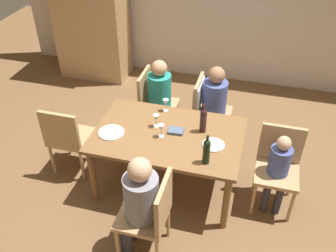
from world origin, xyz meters
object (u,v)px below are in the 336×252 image
person_man_guest (162,94)px  wine_glass_near_right (156,118)px  chair_far_right (204,104)px  dinner_plate_host (111,132)px  wine_bottle_dark_red (207,151)px  handbag (88,142)px  armoire_cabinet (90,11)px  person_man_bearded (139,201)px  wine_glass_centre (166,103)px  chair_left_end (67,136)px  wine_glass_near_left (161,128)px  person_child_small (278,168)px  dinner_plate_guest_left (213,145)px  dining_table (168,140)px  chair_near (152,213)px  chair_far_left (153,100)px  chair_right_end (278,163)px  wine_bottle_tall_green (203,120)px  person_woman_host (216,102)px

person_man_guest → wine_glass_near_right: size_ratio=7.43×
chair_far_right → dinner_plate_host: chair_far_right is taller
wine_bottle_dark_red → handbag: size_ratio=1.15×
chair_far_right → wine_glass_near_right: size_ratio=6.17×
wine_bottle_dark_red → dinner_plate_host: bearing=169.7°
armoire_cabinet → person_man_bearded: bearing=-59.5°
wine_glass_centre → dinner_plate_host: (-0.44, -0.55, -0.10)m
person_man_guest → chair_left_end: bearing=-40.6°
person_man_bearded → person_man_guest: bearing=9.6°
wine_glass_near_left → dinner_plate_host: size_ratio=0.55×
person_child_small → dinner_plate_guest_left: size_ratio=4.13×
person_child_small → wine_glass_near_right: bearing=-5.0°
dining_table → chair_near: 0.90m
person_child_small → person_man_guest: bearing=-31.5°
chair_far_left → chair_right_end: size_ratio=1.00×
wine_bottle_tall_green → wine_glass_centre: size_ratio=2.28×
chair_right_end → person_woman_host: (-0.78, 0.80, 0.11)m
wine_glass_near_left → armoire_cabinet: bearing=128.2°
dining_table → chair_left_end: size_ratio=1.69×
chair_far_right → wine_glass_near_right: chair_far_right is taller
wine_glass_near_left → dinner_plate_guest_left: wine_glass_near_left is taller
person_child_small → dinner_plate_guest_left: bearing=3.5°
chair_right_end → handbag: 2.37m
chair_left_end → person_child_small: 2.31m
dining_table → person_man_guest: 0.94m
chair_far_left → wine_glass_near_right: size_ratio=6.17×
dining_table → person_child_small: (1.16, -0.02, -0.10)m
chair_far_right → handbag: size_ratio=3.29×
dining_table → handbag: (-1.16, 0.35, -0.55)m
chair_left_end → person_woman_host: size_ratio=0.82×
chair_far_left → handbag: bearing=-53.5°
chair_far_left → wine_glass_centre: (0.30, -0.48, 0.32)m
armoire_cabinet → chair_far_left: 2.07m
chair_right_end → person_man_guest: bearing=-28.3°
chair_far_left → chair_right_end: bearing=63.4°
dining_table → person_woman_host: (0.38, 0.88, -0.01)m
chair_far_right → chair_left_end: 1.69m
chair_near → dinner_plate_host: (-0.66, 0.74, 0.22)m
chair_left_end → wine_bottle_tall_green: (1.50, 0.22, 0.36)m
chair_near → wine_glass_centre: bearing=9.8°
chair_far_right → chair_far_left: 0.66m
person_child_small → wine_bottle_dark_red: 0.83m
wine_bottle_dark_red → wine_glass_near_left: bearing=152.4°
armoire_cabinet → handbag: bearing=-69.3°
wine_glass_centre → wine_bottle_tall_green: bearing=-29.4°
armoire_cabinet → chair_far_right: size_ratio=2.37×
person_woman_host → dinner_plate_host: 1.41m
chair_near → person_man_bearded: person_man_bearded is taller
chair_right_end → wine_glass_centre: 1.37m
chair_near → chair_right_end: same height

